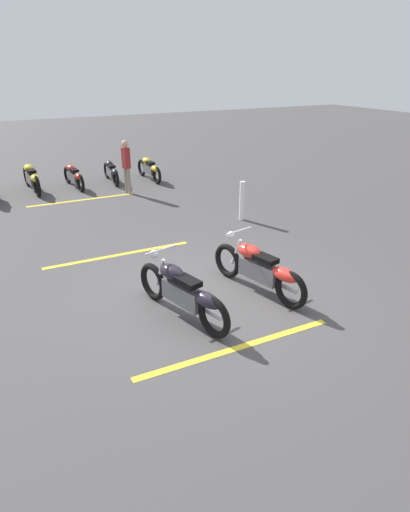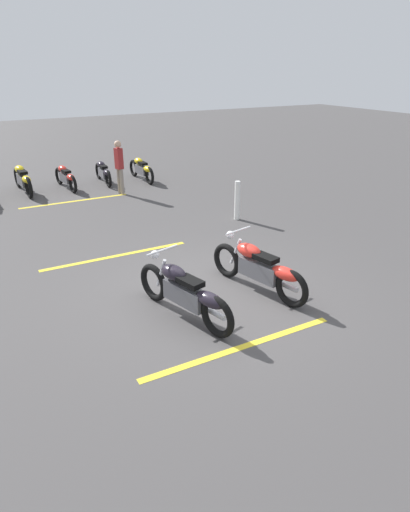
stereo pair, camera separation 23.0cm
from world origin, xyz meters
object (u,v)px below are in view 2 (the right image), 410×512
motorcycle_dark_foreground (185,293)px  motorcycle_row_right (23,179)px  motorcycle_bright_foreground (260,268)px  bollard_post (237,201)px  bystander_secondary (119,165)px  motorcycle_row_center (66,177)px  motorcycle_row_left (103,172)px  motorcycle_row_far_left (142,169)px

motorcycle_dark_foreground → motorcycle_row_right: (9.24, 1.10, -0.01)m
motorcycle_bright_foreground → motorcycle_row_right: 9.45m
bollard_post → bystander_secondary: bearing=25.4°
motorcycle_row_center → bystander_secondary: bystander_secondary is taller
motorcycle_bright_foreground → motorcycle_row_center: (8.94, 1.37, -0.07)m
motorcycle_bright_foreground → motorcycle_row_right: motorcycle_bright_foreground is taller
bollard_post → motorcycle_row_left: bearing=19.5°
bollard_post → motorcycle_row_center: bearing=31.1°
motorcycle_row_left → motorcycle_dark_foreground: bearing=173.3°
motorcycle_row_right → motorcycle_row_left: bearing=-94.2°
motorcycle_bright_foreground → bystander_secondary: size_ratio=1.33×
motorcycle_row_left → bystander_secondary: 1.65m
motorcycle_row_center → motorcycle_row_right: size_ratio=0.87×
motorcycle_row_left → bollard_post: (-5.44, -1.92, 0.12)m
motorcycle_dark_foreground → motorcycle_row_center: 9.11m
bystander_secondary → bollard_post: bystander_secondary is taller
motorcycle_bright_foreground → motorcycle_row_left: (9.06, 0.07, -0.07)m
motorcycle_row_right → bystander_secondary: bearing=-124.4°
motorcycle_row_far_left → bystander_secondary: bearing=134.7°
motorcycle_row_center → bollard_post: 6.22m
motorcycle_dark_foreground → bystander_secondary: 7.85m
motorcycle_bright_foreground → motorcycle_row_far_left: (8.80, -1.23, -0.05)m
motorcycle_row_far_left → motorcycle_row_right: motorcycle_row_right is taller
bollard_post → motorcycle_row_far_left: bearing=6.8°
motorcycle_dark_foreground → motorcycle_row_left: bearing=-23.6°
bystander_secondary → bollard_post: (-3.89, -1.85, -0.41)m
motorcycle_row_far_left → motorcycle_row_center: 2.60m
motorcycle_row_far_left → motorcycle_row_center: size_ratio=1.04×
motorcycle_row_far_left → motorcycle_row_center: bearing=85.1°
motorcycle_row_center → motorcycle_row_right: (0.13, 1.30, 0.06)m
motorcycle_bright_foreground → motorcycle_row_left: bearing=-12.3°
motorcycle_row_center → bystander_secondary: bearing=-142.6°
motorcycle_row_right → bystander_secondary: size_ratio=1.34×
motorcycle_row_center → motorcycle_row_right: bearing=78.3°
motorcycle_row_left → motorcycle_row_center: bearing=97.7°
motorcycle_bright_foreground → motorcycle_dark_foreground: bearing=83.6°
motorcycle_row_far_left → bollard_post: 5.23m
motorcycle_row_far_left → motorcycle_row_right: (0.26, 3.90, 0.04)m
motorcycle_bright_foreground → motorcycle_row_left: motorcycle_bright_foreground is taller
motorcycle_row_center → motorcycle_row_right: motorcycle_row_right is taller
motorcycle_row_center → bollard_post: bearing=-155.0°
motorcycle_row_right → motorcycle_bright_foreground: bearing=-167.6°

